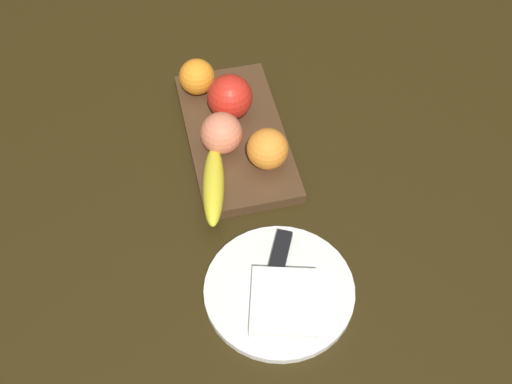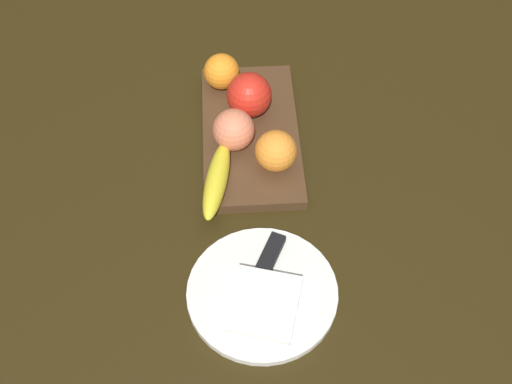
{
  "view_description": "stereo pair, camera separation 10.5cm",
  "coord_description": "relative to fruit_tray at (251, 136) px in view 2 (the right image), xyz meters",
  "views": [
    {
      "loc": [
        0.78,
        -0.17,
        0.89
      ],
      "look_at": [
        0.16,
        -0.03,
        0.05
      ],
      "focal_mm": 46.78,
      "sensor_mm": 36.0,
      "label": 1
    },
    {
      "loc": [
        0.79,
        -0.07,
        0.89
      ],
      "look_at": [
        0.16,
        -0.03,
        0.05
      ],
      "focal_mm": 46.78,
      "sensor_mm": 36.0,
      "label": 2
    }
  ],
  "objects": [
    {
      "name": "knife",
      "position": [
        0.27,
        0.01,
        0.01
      ],
      "size": [
        0.17,
        0.1,
        0.01
      ],
      "rotation": [
        0.0,
        0.0,
        -0.45
      ],
      "color": "silver",
      "rests_on": "dinner_plate"
    },
    {
      "name": "banana",
      "position": [
        0.12,
        -0.06,
        0.03
      ],
      "size": [
        0.16,
        0.07,
        0.03
      ],
      "primitive_type": "ellipsoid",
      "rotation": [
        0.0,
        0.0,
        -0.2
      ],
      "color": "yellow",
      "rests_on": "fruit_tray"
    },
    {
      "name": "apple",
      "position": [
        -0.05,
        0.0,
        0.05
      ],
      "size": [
        0.08,
        0.08,
        0.08
      ],
      "primitive_type": "sphere",
      "color": "red",
      "rests_on": "fruit_tray"
    },
    {
      "name": "peach",
      "position": [
        0.03,
        -0.03,
        0.05
      ],
      "size": [
        0.07,
        0.07,
        0.07
      ],
      "primitive_type": "sphere",
      "color": "#E37A56",
      "rests_on": "fruit_tray"
    },
    {
      "name": "orange_near_apple",
      "position": [
        -0.12,
        -0.05,
        0.04
      ],
      "size": [
        0.07,
        0.07,
        0.07
      ],
      "primitive_type": "sphere",
      "color": "orange",
      "rests_on": "fruit_tray"
    },
    {
      "name": "ground_plane",
      "position": [
        -0.0,
        0.03,
        -0.01
      ],
      "size": [
        2.4,
        2.4,
        0.0
      ],
      "primitive_type": "plane",
      "color": "black"
    },
    {
      "name": "dinner_plate",
      "position": [
        0.31,
        -0.0,
        -0.0
      ],
      "size": [
        0.23,
        0.23,
        0.01
      ],
      "primitive_type": "cylinder",
      "color": "white",
      "rests_on": "ground_plane"
    },
    {
      "name": "fruit_tray",
      "position": [
        0.0,
        0.0,
        0.0
      ],
      "size": [
        0.33,
        0.17,
        0.02
      ],
      "primitive_type": "cube",
      "color": "#49301D",
      "rests_on": "ground_plane"
    },
    {
      "name": "folded_napkin",
      "position": [
        0.34,
        0.0,
        0.01
      ],
      "size": [
        0.13,
        0.12,
        0.02
      ],
      "primitive_type": "cube",
      "rotation": [
        0.0,
        0.0,
        -0.27
      ],
      "color": "white",
      "rests_on": "dinner_plate"
    },
    {
      "name": "orange_near_banana",
      "position": [
        0.08,
        0.04,
        0.05
      ],
      "size": [
        0.07,
        0.07,
        0.07
      ],
      "primitive_type": "sphere",
      "color": "orange",
      "rests_on": "fruit_tray"
    }
  ]
}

